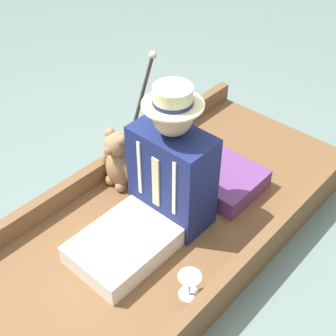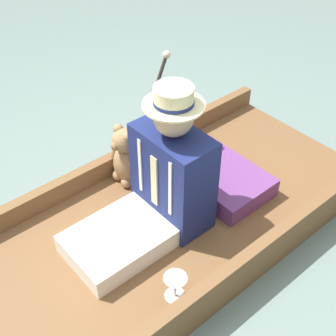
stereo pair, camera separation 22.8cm
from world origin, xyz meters
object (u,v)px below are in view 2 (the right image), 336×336
Objects in this scene: wine_glass at (175,283)px; walking_cane at (151,103)px; teddy_bear at (125,157)px; seated_person at (160,185)px.

walking_cane is (0.83, -0.54, 0.31)m from wine_glass.
wine_glass is at bearing 158.51° from teddy_bear.
teddy_bear is at bearing -11.31° from seated_person.
seated_person reaches higher than teddy_bear.
wine_glass is 1.04m from walking_cane.
seated_person reaches higher than wine_glass.
teddy_bear is (0.39, -0.07, -0.10)m from seated_person.
seated_person is 0.49m from wine_glass.
seated_person is at bearing 145.53° from walking_cane.
walking_cane is (0.44, -0.30, 0.14)m from seated_person.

